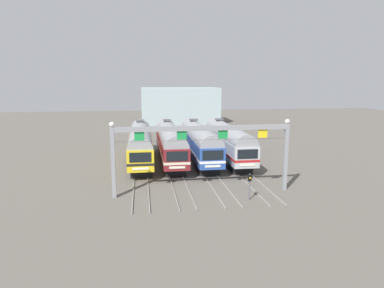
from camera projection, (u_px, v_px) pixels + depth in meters
ground_plane at (185, 161)px, 46.37m from camera, size 160.00×160.00×0.00m
track_bed at (173, 139)px, 62.91m from camera, size 13.06×70.00×0.15m
commuter_train_yellow at (140, 142)px, 45.08m from camera, size 2.88×18.06×5.05m
commuter_train_maroon at (170, 142)px, 45.62m from camera, size 2.88×18.06×5.05m
commuter_train_blue at (199, 141)px, 46.16m from camera, size 2.88×18.06×5.05m
commuter_train_stainless at (228, 140)px, 46.70m from camera, size 2.88×18.06×5.05m
catenary_gantry at (203, 141)px, 32.31m from camera, size 16.80×0.44×6.97m
yard_signal_mast at (250, 182)px, 31.08m from camera, size 0.28×0.35×2.42m
maintenance_building at (180, 106)px, 86.84m from camera, size 18.87×10.00×8.78m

